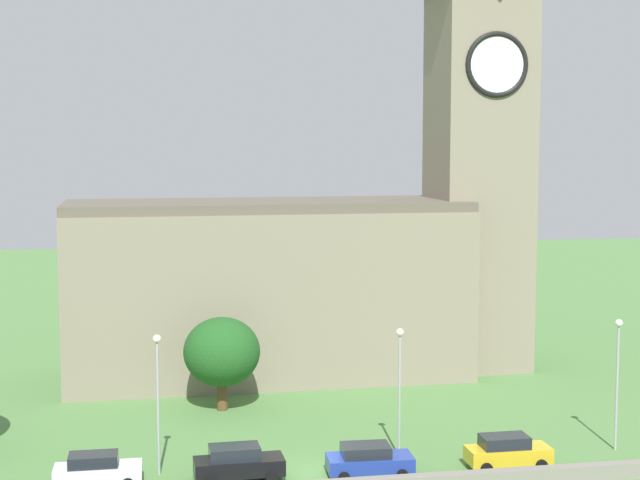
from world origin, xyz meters
The scene contains 10 objects.
ground_plane centered at (0.00, 15.00, 0.00)m, with size 200.00×200.00×0.00m, color #517F42.
church centered at (5.02, 22.59, 9.56)m, with size 35.51×11.02×33.37m.
car_white centered at (-11.32, 0.36, 0.86)m, with size 4.46×2.04×1.70m.
car_black centered at (-4.11, -0.12, 0.94)m, with size 4.72×2.24×1.86m.
car_blue centered at (2.78, -0.60, 0.85)m, with size 4.62×2.46×1.68m.
car_yellow centered at (10.45, -0.73, 0.91)m, with size 4.55×2.05×1.80m.
streetlamp_west_mid centered at (-8.15, 1.54, 4.99)m, with size 0.44×0.44×7.55m.
streetlamp_central centered at (5.14, 2.06, 4.86)m, with size 0.44×0.44×7.32m.
streetlamp_east_mid centered at (17.71, 1.12, 5.02)m, with size 0.44×0.44×7.60m.
tree_churchyard centered at (-3.86, 13.45, 3.89)m, with size 5.03×5.03×6.18m.
Camera 1 is at (-8.62, -49.30, 17.62)m, focal length 54.56 mm.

